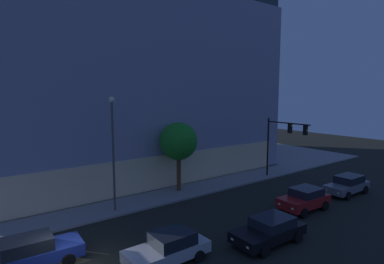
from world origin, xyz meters
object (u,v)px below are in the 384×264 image
(street_lamp_sidewalk, at_px, (113,140))
(car_blue, at_px, (33,252))
(car_silver, at_px, (169,247))
(car_red, at_px, (304,199))
(modern_building, at_px, (112,78))
(traffic_light_far_corner, at_px, (283,136))
(sidewalk_tree, at_px, (179,142))
(car_grey, at_px, (347,184))
(car_black, at_px, (269,230))

(street_lamp_sidewalk, height_order, car_blue, street_lamp_sidewalk)
(car_blue, height_order, car_silver, car_blue)
(car_red, bearing_deg, car_silver, -179.49)
(modern_building, distance_m, car_silver, 26.29)
(traffic_light_far_corner, height_order, sidewalk_tree, traffic_light_far_corner)
(street_lamp_sidewalk, relative_size, car_red, 2.01)
(traffic_light_far_corner, distance_m, car_red, 8.75)
(modern_building, xyz_separation_m, car_silver, (-6.78, -23.40, -9.88))
(car_grey, bearing_deg, car_blue, 171.73)
(sidewalk_tree, bearing_deg, car_silver, -126.65)
(street_lamp_sidewalk, bearing_deg, traffic_light_far_corner, -6.63)
(modern_building, relative_size, car_red, 7.53)
(car_red, bearing_deg, car_grey, -0.18)
(traffic_light_far_corner, xyz_separation_m, car_red, (-5.18, -6.03, -3.65))
(sidewalk_tree, height_order, car_grey, sidewalk_tree)
(sidewalk_tree, distance_m, car_black, 11.64)
(traffic_light_far_corner, height_order, car_grey, traffic_light_far_corner)
(car_red, bearing_deg, car_black, -163.64)
(traffic_light_far_corner, bearing_deg, street_lamp_sidewalk, 173.37)
(modern_building, relative_size, traffic_light_far_corner, 5.15)
(car_silver, relative_size, car_grey, 0.94)
(street_lamp_sidewalk, distance_m, car_black, 12.12)
(car_red, bearing_deg, street_lamp_sidewalk, 145.55)
(modern_building, relative_size, sidewalk_tree, 5.15)
(traffic_light_far_corner, relative_size, street_lamp_sidewalk, 0.73)
(street_lamp_sidewalk, xyz_separation_m, car_blue, (-6.17, -4.49, -4.53))
(street_lamp_sidewalk, relative_size, car_silver, 1.90)
(modern_building, distance_m, sidewalk_tree, 15.40)
(modern_building, bearing_deg, car_black, -92.01)
(traffic_light_far_corner, distance_m, street_lamp_sidewalk, 16.96)
(modern_building, height_order, car_blue, modern_building)
(traffic_light_far_corner, height_order, street_lamp_sidewalk, street_lamp_sidewalk)
(modern_building, bearing_deg, car_grey, -63.41)
(modern_building, height_order, car_black, modern_building)
(traffic_light_far_corner, relative_size, car_blue, 1.34)
(car_black, height_order, car_grey, car_grey)
(street_lamp_sidewalk, relative_size, car_black, 1.79)
(car_black, bearing_deg, traffic_light_far_corner, 34.64)
(street_lamp_sidewalk, height_order, car_black, street_lamp_sidewalk)
(modern_building, relative_size, car_silver, 7.12)
(car_black, bearing_deg, car_silver, 163.88)
(car_grey, bearing_deg, traffic_light_far_corner, 101.16)
(traffic_light_far_corner, xyz_separation_m, car_black, (-11.36, -7.85, -3.74))
(street_lamp_sidewalk, height_order, car_silver, street_lamp_sidewalk)
(modern_building, height_order, car_red, modern_building)
(car_blue, bearing_deg, street_lamp_sidewalk, 36.06)
(sidewalk_tree, relative_size, car_silver, 1.38)
(modern_building, xyz_separation_m, car_black, (-0.88, -25.11, -9.89))
(car_red, bearing_deg, car_blue, 168.90)
(street_lamp_sidewalk, bearing_deg, car_grey, -23.96)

